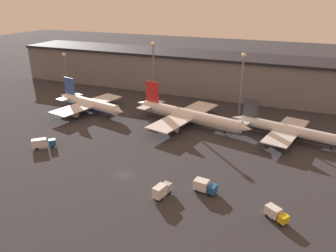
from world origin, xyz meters
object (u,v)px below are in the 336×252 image
Objects in this scene: service_vehicle_0 at (43,143)px; airplane_2 at (291,131)px; airplane_0 at (90,104)px; service_vehicle_3 at (204,186)px; airplane_1 at (188,115)px; service_vehicle_2 at (276,214)px; service_vehicle_1 at (162,190)px.

airplane_2 is at bearing -15.36° from service_vehicle_0.
airplane_0 is at bearing -165.61° from airplane_2.
airplane_2 is at bearing 73.45° from service_vehicle_3.
service_vehicle_2 is (36.57, -45.42, -2.18)m from airplane_1.
service_vehicle_3 is (55.12, -4.08, -0.05)m from service_vehicle_0.
airplane_2 is (78.79, 2.86, -0.37)m from airplane_0.
airplane_1 reaches higher than airplane_0.
service_vehicle_3 is (19.06, -41.15, -2.00)m from airplane_1.
service_vehicle_1 is 1.07× the size of service_vehicle_2.
service_vehicle_1 is 26.54m from service_vehicle_2.
service_vehicle_2 is at bearing -16.12° from airplane_0.
airplane_0 is 6.45× the size of service_vehicle_3.
airplane_1 is at bearing -167.42° from airplane_2.
service_vehicle_2 is (26.49, 1.70, -0.26)m from service_vehicle_1.
service_vehicle_0 is 47.24m from service_vehicle_1.
service_vehicle_1 is 1.02× the size of service_vehicle_3.
service_vehicle_3 reaches higher than service_vehicle_2.
airplane_2 is at bearing -16.86° from service_vehicle_1.
airplane_1 is 1.16× the size of airplane_2.
airplane_2 is 7.35× the size of service_vehicle_3.
airplane_0 reaches higher than service_vehicle_0.
airplane_0 reaches higher than airplane_2.
service_vehicle_0 reaches higher than service_vehicle_3.
airplane_1 is at bearing 161.87° from service_vehicle_2.
service_vehicle_3 is at bearing -160.69° from service_vehicle_2.
service_vehicle_1 is (-26.32, -47.29, -1.49)m from airplane_2.
service_vehicle_3 is at bearing -100.47° from airplane_2.
airplane_0 is 35.00m from service_vehicle_0.
airplane_0 reaches higher than service_vehicle_3.
airplane_1 is 8.29× the size of service_vehicle_1.
service_vehicle_2 is (72.64, -8.36, -0.22)m from service_vehicle_0.
airplane_1 is (42.38, 2.69, 0.06)m from airplane_0.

